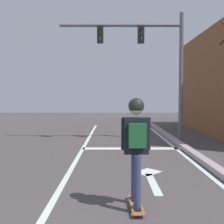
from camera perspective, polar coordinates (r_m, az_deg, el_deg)
name	(u,v)px	position (r m, az deg, el deg)	size (l,w,h in m)	color
lane_line_center	(74,166)	(7.09, -7.97, -11.11)	(0.12, 20.00, 0.01)	silver
lane_line_curbside	(199,166)	(7.35, 17.67, -10.72)	(0.12, 20.00, 0.01)	silver
stop_bar	(133,148)	(9.41, 4.29, -7.55)	(3.31, 0.40, 0.01)	silver
lane_arrow_stem	(154,183)	(5.77, 8.75, -14.46)	(0.16, 1.40, 0.01)	silver
lane_arrow_head	(149,172)	(6.58, 7.62, -12.25)	(0.56, 0.44, 0.01)	silver
curb_strip	(209,164)	(7.41, 19.55, -10.10)	(0.24, 24.00, 0.14)	#A6949B
skateboard	(137,204)	(4.55, 5.17, -18.59)	(0.23, 0.83, 0.07)	#975D39
skater	(137,137)	(4.25, 5.26, -5.27)	(0.46, 0.62, 1.66)	navy
traffic_signal_mast	(149,52)	(10.95, 7.69, 12.25)	(4.79, 0.34, 4.99)	#595865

